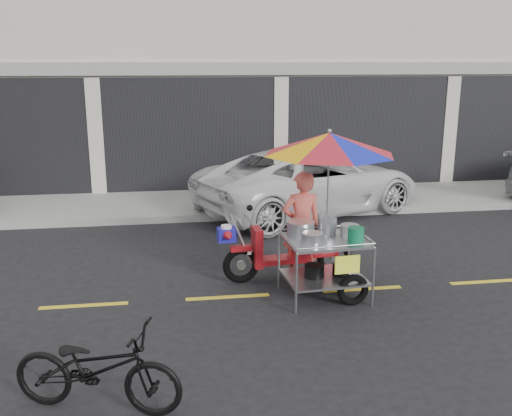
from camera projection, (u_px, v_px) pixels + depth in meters
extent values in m
plane|color=black|center=(362.00, 289.00, 8.45)|extent=(90.00, 90.00, 0.00)
cube|color=gray|center=(288.00, 198.00, 13.70)|extent=(45.00, 3.00, 0.15)
cube|color=beige|center=(257.00, 37.00, 17.50)|extent=(36.00, 8.00, 8.00)
cube|color=black|center=(281.00, 136.00, 14.28)|extent=(35.28, 0.06, 2.90)
cube|color=gray|center=(282.00, 68.00, 13.85)|extent=(36.00, 0.12, 0.30)
cube|color=gold|center=(362.00, 289.00, 8.45)|extent=(42.00, 0.10, 0.01)
imported|color=silver|center=(310.00, 181.00, 12.55)|extent=(5.67, 4.23, 1.43)
imported|color=black|center=(97.00, 368.00, 5.44)|extent=(1.78, 1.07, 0.89)
torus|color=black|center=(241.00, 265.00, 8.64)|extent=(0.57, 0.15, 0.57)
torus|color=black|center=(334.00, 258.00, 8.96)|extent=(0.57, 0.15, 0.57)
cylinder|color=#9EA0A5|center=(241.00, 265.00, 8.64)|extent=(0.14, 0.07, 0.14)
cylinder|color=#9EA0A5|center=(334.00, 258.00, 8.96)|extent=(0.14, 0.07, 0.14)
cube|color=#A3131A|center=(241.00, 248.00, 8.58)|extent=(0.33, 0.14, 0.08)
cylinder|color=#9EA0A5|center=(241.00, 239.00, 8.54)|extent=(0.37, 0.08, 0.80)
cube|color=#A3131A|center=(257.00, 247.00, 8.63)|extent=(0.14, 0.35, 0.60)
cube|color=#A3131A|center=(285.00, 259.00, 8.78)|extent=(0.82, 0.34, 0.08)
cube|color=#A3131A|center=(314.00, 243.00, 8.82)|extent=(0.77, 0.31, 0.40)
cube|color=black|center=(308.00, 229.00, 8.74)|extent=(0.66, 0.29, 0.10)
cylinder|color=#9EA0A5|center=(249.00, 219.00, 8.49)|extent=(0.08, 0.55, 0.04)
sphere|color=black|center=(250.00, 208.00, 8.66)|extent=(0.10, 0.10, 0.10)
cylinder|color=white|center=(249.00, 252.00, 8.62)|extent=(0.13, 0.13, 0.05)
cube|color=#191692|center=(226.00, 235.00, 8.47)|extent=(0.27, 0.24, 0.20)
cylinder|color=white|center=(226.00, 227.00, 8.44)|extent=(0.17, 0.17, 0.05)
cone|color=#A3131A|center=(228.00, 237.00, 8.31)|extent=(0.20, 0.23, 0.18)
torus|color=black|center=(353.00, 290.00, 7.86)|extent=(0.46, 0.13, 0.46)
cylinder|color=#9EA0A5|center=(296.00, 284.00, 7.54)|extent=(0.04, 0.04, 0.85)
cylinder|color=#9EA0A5|center=(279.00, 261.00, 8.38)|extent=(0.04, 0.04, 0.85)
cylinder|color=#9EA0A5|center=(373.00, 277.00, 7.77)|extent=(0.04, 0.04, 0.85)
cylinder|color=#9EA0A5|center=(349.00, 256.00, 8.62)|extent=(0.04, 0.04, 0.85)
cube|color=#9EA0A5|center=(324.00, 277.00, 8.11)|extent=(1.16, 0.98, 0.03)
cube|color=#9EA0A5|center=(325.00, 240.00, 7.97)|extent=(1.16, 0.98, 0.04)
cylinder|color=#9EA0A5|center=(337.00, 246.00, 7.53)|extent=(1.10, 0.10, 0.02)
cylinder|color=#9EA0A5|center=(315.00, 227.00, 8.38)|extent=(1.10, 0.10, 0.02)
cylinder|color=#9EA0A5|center=(288.00, 239.00, 7.84)|extent=(0.09, 0.90, 0.02)
cylinder|color=#9EA0A5|center=(362.00, 234.00, 8.07)|extent=(0.09, 0.90, 0.02)
cylinder|color=#9EA0A5|center=(314.00, 266.00, 8.53)|extent=(0.09, 0.75, 0.04)
cylinder|color=#9EA0A5|center=(315.00, 235.00, 8.41)|extent=(0.09, 0.75, 0.04)
cube|color=#F8FF32|center=(347.00, 265.00, 7.60)|extent=(0.35, 0.05, 0.25)
cylinder|color=#B7B7BC|center=(301.00, 229.00, 8.06)|extent=(0.42, 0.42, 0.20)
cylinder|color=#B7B7BC|center=(327.00, 225.00, 8.16)|extent=(0.30, 0.30, 0.29)
cylinder|color=#B7B7BC|center=(350.00, 231.00, 8.07)|extent=(0.28, 0.28, 0.15)
cylinder|color=#B7B7BC|center=(312.00, 239.00, 7.72)|extent=(0.32, 0.32, 0.14)
cylinder|color=#0F6F44|center=(356.00, 235.00, 7.78)|extent=(0.23, 0.23, 0.22)
cylinder|color=black|center=(314.00, 271.00, 8.05)|extent=(0.30, 0.30, 0.18)
cylinder|color=black|center=(341.00, 270.00, 8.14)|extent=(0.26, 0.26, 0.16)
cylinder|color=#9EA0A5|center=(328.00, 187.00, 7.89)|extent=(0.03, 0.03, 1.50)
sphere|color=#9EA0A5|center=(330.00, 131.00, 7.69)|extent=(0.06, 0.06, 0.06)
imported|color=#E55D50|center=(302.00, 225.00, 8.70)|extent=(0.64, 0.45, 1.69)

